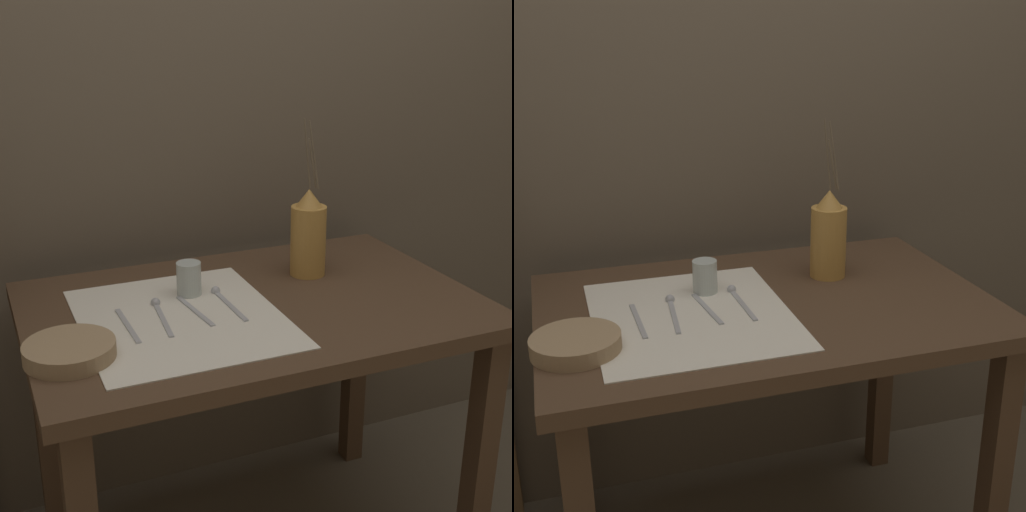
% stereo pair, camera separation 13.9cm
% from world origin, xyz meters
% --- Properties ---
extents(stone_wall_back, '(7.00, 0.06, 2.40)m').
position_xyz_m(stone_wall_back, '(0.00, 0.48, 1.20)').
color(stone_wall_back, brown).
rests_on(stone_wall_back, ground_plane).
extents(wooden_table, '(1.12, 0.75, 0.79)m').
position_xyz_m(wooden_table, '(0.00, 0.00, 0.67)').
color(wooden_table, '#4C3523').
rests_on(wooden_table, ground_plane).
extents(linen_cloth, '(0.46, 0.54, 0.00)m').
position_xyz_m(linen_cloth, '(-0.20, -0.03, 0.79)').
color(linen_cloth, silver).
rests_on(linen_cloth, wooden_table).
extents(pitcher_with_flowers, '(0.10, 0.10, 0.43)m').
position_xyz_m(pitcher_with_flowers, '(0.21, 0.12, 0.90)').
color(pitcher_with_flowers, '#B7843D').
rests_on(pitcher_with_flowers, wooden_table).
extents(wooden_bowl, '(0.19, 0.19, 0.04)m').
position_xyz_m(wooden_bowl, '(-0.47, -0.13, 0.81)').
color(wooden_bowl, '#9E7F5B').
rests_on(wooden_bowl, wooden_table).
extents(glass_tumbler_near, '(0.06, 0.06, 0.09)m').
position_xyz_m(glass_tumbler_near, '(-0.13, 0.10, 0.84)').
color(glass_tumbler_near, '#B7C1BC').
rests_on(glass_tumbler_near, wooden_table).
extents(knife_center, '(0.02, 0.20, 0.00)m').
position_xyz_m(knife_center, '(-0.32, -0.03, 0.80)').
color(knife_center, '#A8A8AD').
rests_on(knife_center, wooden_table).
extents(spoon_inner, '(0.03, 0.21, 0.02)m').
position_xyz_m(spoon_inner, '(-0.23, 0.03, 0.80)').
color(spoon_inner, '#A8A8AD').
rests_on(spoon_inner, wooden_table).
extents(fork_outer, '(0.04, 0.20, 0.00)m').
position_xyz_m(fork_outer, '(-0.15, -0.01, 0.80)').
color(fork_outer, '#A8A8AD').
rests_on(fork_outer, wooden_table).
extents(spoon_outer, '(0.02, 0.21, 0.02)m').
position_xyz_m(spoon_outer, '(-0.07, 0.05, 0.80)').
color(spoon_outer, '#A8A8AD').
rests_on(spoon_outer, wooden_table).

